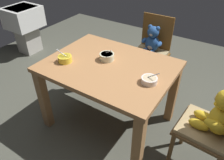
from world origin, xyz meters
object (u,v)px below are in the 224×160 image
object	(u,v)px
porridge_bowl_yellow_near_left	(65,59)
sink_basin	(25,23)
dining_table	(109,76)
teddy_chair_near_right	(216,122)
porridge_bowl_white_near_right	(149,80)
porridge_bowl_cream_center	(107,56)
teddy_chair_far_center	(151,48)

from	to	relation	value
porridge_bowl_yellow_near_left	sink_basin	distance (m)	1.89
dining_table	teddy_chair_near_right	size ratio (longest dim) A/B	1.23
porridge_bowl_yellow_near_left	porridge_bowl_white_near_right	size ratio (longest dim) A/B	0.94
teddy_chair_near_right	porridge_bowl_yellow_near_left	world-z (taller)	teddy_chair_near_right
porridge_bowl_yellow_near_left	porridge_bowl_cream_center	bearing A→B (deg)	38.27
porridge_bowl_yellow_near_left	porridge_bowl_white_near_right	distance (m)	0.81
dining_table	porridge_bowl_yellow_near_left	bearing A→B (deg)	-154.65
teddy_chair_near_right	porridge_bowl_cream_center	size ratio (longest dim) A/B	6.59
dining_table	porridge_bowl_cream_center	size ratio (longest dim) A/B	8.09
teddy_chair_far_center	sink_basin	world-z (taller)	teddy_chair_far_center
porridge_bowl_white_near_right	sink_basin	xyz separation A→B (m)	(-2.47, 0.70, -0.26)
teddy_chair_near_right	sink_basin	xyz separation A→B (m)	(-3.03, 0.69, -0.09)
porridge_bowl_cream_center	porridge_bowl_white_near_right	bearing A→B (deg)	-13.85
porridge_bowl_cream_center	teddy_chair_far_center	bearing A→B (deg)	81.11
dining_table	sink_basin	bearing A→B (deg)	162.59
porridge_bowl_yellow_near_left	teddy_chair_near_right	bearing A→B (deg)	5.42
teddy_chair_near_right	porridge_bowl_cream_center	xyz separation A→B (m)	(-1.05, 0.11, 0.18)
teddy_chair_near_right	porridge_bowl_yellow_near_left	size ratio (longest dim) A/B	7.11
teddy_chair_far_center	porridge_bowl_white_near_right	bearing A→B (deg)	22.00
teddy_chair_near_right	porridge_bowl_white_near_right	xyz separation A→B (m)	(-0.55, -0.01, 0.17)
dining_table	porridge_bowl_white_near_right	bearing A→B (deg)	-7.56
teddy_chair_near_right	sink_basin	distance (m)	3.11
dining_table	porridge_bowl_white_near_right	distance (m)	0.45
dining_table	porridge_bowl_cream_center	xyz separation A→B (m)	(-0.07, 0.06, 0.16)
teddy_chair_far_center	porridge_bowl_cream_center	xyz separation A→B (m)	(-0.12, -0.78, 0.21)
teddy_chair_far_center	porridge_bowl_white_near_right	size ratio (longest dim) A/B	6.46
dining_table	porridge_bowl_yellow_near_left	distance (m)	0.44
sink_basin	porridge_bowl_cream_center	bearing A→B (deg)	-16.24
dining_table	teddy_chair_far_center	distance (m)	0.85
dining_table	sink_basin	distance (m)	2.15
dining_table	porridge_bowl_white_near_right	world-z (taller)	porridge_bowl_white_near_right
teddy_chair_near_right	sink_basin	bearing A→B (deg)	-8.82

